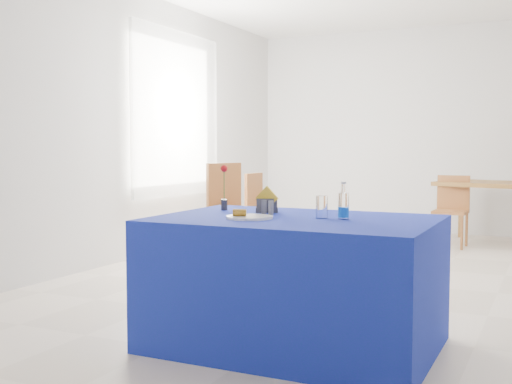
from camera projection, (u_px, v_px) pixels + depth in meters
floor at (363, 281)px, 5.62m from camera, size 7.00×7.00×0.00m
room_shell at (365, 80)px, 5.50m from camera, size 7.00×7.00×7.00m
window_pane at (173, 114)px, 7.29m from camera, size 0.04×1.50×1.60m
curtain at (178, 114)px, 7.26m from camera, size 0.04×1.75×1.85m
plate at (249, 217)px, 3.69m from camera, size 0.27×0.27×0.01m
drinking_glass at (322, 207)px, 3.71m from camera, size 0.07×0.07×0.13m
salt_shaker at (271, 208)px, 3.90m from camera, size 0.03×0.03×0.08m
pepper_shaker at (264, 207)px, 3.96m from camera, size 0.03×0.03×0.08m
blue_table at (295, 282)px, 3.76m from camera, size 1.60×1.10×0.76m
water_bottle at (343, 207)px, 3.65m from camera, size 0.06×0.06×0.21m
napkin_holder at (267, 205)px, 4.02m from camera, size 0.15×0.10×0.17m
rose_vase at (224, 189)px, 4.17m from camera, size 0.05×0.05×0.30m
oak_table at (500, 189)px, 7.64m from camera, size 1.52×1.16×0.76m
chair_bg_left at (452, 206)px, 7.55m from camera, size 0.39×0.39×0.84m
chair_win_a at (231, 203)px, 6.77m from camera, size 0.59×0.59×1.00m
chair_win_b at (261, 205)px, 7.45m from camera, size 0.40×0.40×0.87m
banana_pieces at (240, 213)px, 3.68m from camera, size 0.09×0.07×0.04m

